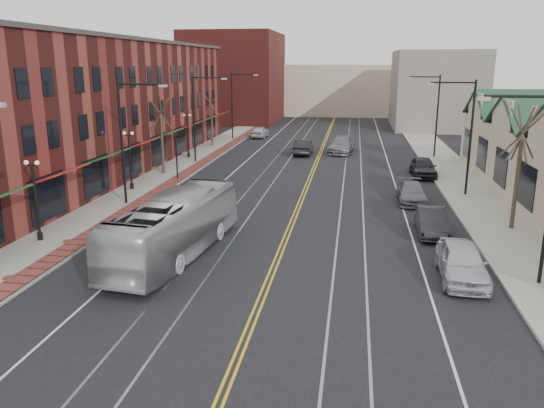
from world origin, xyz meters
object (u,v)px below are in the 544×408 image
(parked_car_c, at_px, (412,193))
(transit_bus, at_px, (175,227))
(parked_car_d, at_px, (423,167))
(parked_car_a, at_px, (462,262))
(parked_car_b, at_px, (432,222))
(parked_suv, at_px, (158,215))

(parked_car_c, bearing_deg, transit_bus, -134.27)
(parked_car_c, relative_size, parked_car_d, 0.97)
(transit_bus, bearing_deg, parked_car_d, -116.42)
(transit_bus, xyz_separation_m, parked_car_c, (12.50, 12.52, -0.84))
(parked_car_a, xyz_separation_m, parked_car_b, (-0.43, 6.41, -0.10))
(parked_suv, relative_size, parked_car_a, 1.19)
(parked_car_d, bearing_deg, parked_car_b, -95.90)
(transit_bus, distance_m, parked_car_c, 17.71)
(parked_suv, xyz_separation_m, parked_car_a, (15.82, -5.15, 0.03))
(parked_suv, relative_size, parked_car_d, 1.20)
(parked_suv, distance_m, parked_car_d, 24.06)
(transit_bus, relative_size, parked_car_d, 2.29)
(transit_bus, height_order, parked_car_b, transit_bus)
(parked_car_a, relative_size, parked_car_b, 1.10)
(parked_suv, height_order, parked_car_d, parked_car_d)
(parked_suv, bearing_deg, parked_car_c, -152.24)
(parked_car_a, xyz_separation_m, parked_car_d, (0.98, 22.37, -0.01))
(transit_bus, relative_size, parked_car_b, 2.48)
(parked_car_b, bearing_deg, parked_car_d, 85.99)
(parked_car_b, bearing_deg, transit_bus, -155.92)
(parked_car_a, height_order, parked_car_d, parked_car_a)
(parked_car_c, bearing_deg, parked_car_d, 79.26)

